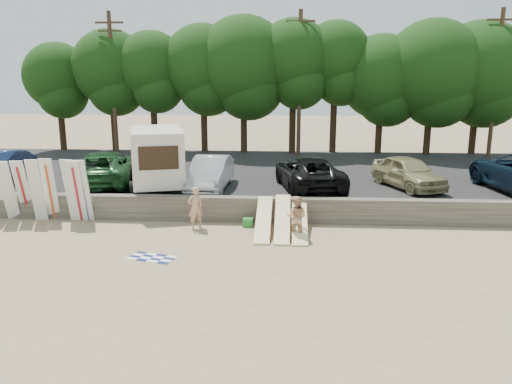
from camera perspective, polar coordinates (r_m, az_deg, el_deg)
ground at (r=17.21m, az=-1.15°, el=-6.18°), size 120.00×120.00×0.00m
seawall at (r=19.93m, az=-0.40°, el=-2.00°), size 44.00×0.50×1.00m
parking_lot at (r=27.25m, az=0.78°, el=1.78°), size 44.00×14.50×0.70m
treeline at (r=33.65m, az=5.05°, el=13.94°), size 33.34×6.86×8.93m
utility_poles at (r=32.20m, az=5.00°, el=12.55°), size 25.80×0.26×9.00m
box_trailer at (r=22.76m, az=-11.19°, el=4.08°), size 3.33×4.69×2.72m
car_0 at (r=26.73m, az=-27.20°, el=2.51°), size 1.84×4.64×1.50m
car_1 at (r=24.38m, az=-16.87°, el=2.60°), size 3.82×6.12×1.58m
car_2 at (r=22.67m, az=-5.23°, el=2.19°), size 1.69×4.45×1.45m
car_3 at (r=22.65m, az=6.07°, el=2.20°), size 3.39×5.68×1.48m
car_4 at (r=23.75m, az=16.99°, el=2.16°), size 3.13×4.57×1.45m
surfboard_upright_1 at (r=22.15m, az=-26.49°, el=0.14°), size 0.63×0.90×2.50m
surfboard_upright_2 at (r=22.06m, az=-25.07°, el=0.23°), size 0.59×0.91×2.49m
surfboard_upright_3 at (r=21.55m, az=-23.78°, el=0.17°), size 0.53×0.59×2.56m
surfboard_upright_4 at (r=21.52m, az=-22.48°, el=0.28°), size 0.53×0.54×2.57m
surfboard_upright_5 at (r=20.99m, az=-20.35°, el=0.15°), size 0.57×0.60×2.57m
surfboard_upright_6 at (r=20.83m, az=-19.15°, el=0.12°), size 0.50×0.65×2.55m
surfboard_upright_7 at (r=20.83m, az=-19.77°, el=0.06°), size 0.54×0.71×2.54m
surfboard_low_0 at (r=18.47m, az=0.87°, el=-3.12°), size 0.56×2.86×1.05m
surfboard_low_1 at (r=18.39m, az=3.04°, el=-3.05°), size 0.56×2.82×1.15m
surfboard_low_2 at (r=18.42m, az=5.01°, el=-3.41°), size 0.56×2.89×0.93m
beachgoer_a at (r=19.08m, az=-6.94°, el=-1.78°), size 0.71×0.65×1.64m
beachgoer_b at (r=17.84m, az=4.66°, el=-2.91°), size 0.90×0.79×1.56m
cooler at (r=19.36m, az=-0.94°, el=-3.50°), size 0.39×0.31×0.32m
gear_bag at (r=19.44m, az=0.45°, el=-3.58°), size 0.35×0.31×0.22m
beach_towel at (r=16.47m, az=-11.82°, el=-7.36°), size 1.85×1.85×0.00m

